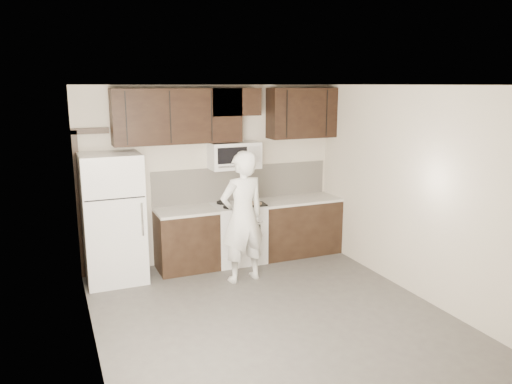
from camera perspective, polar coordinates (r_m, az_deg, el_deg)
floor at (r=6.12m, az=1.87°, el=-14.03°), size 4.50×4.50×0.00m
back_wall at (r=7.71m, az=-5.06°, el=2.05°), size 4.00×0.00×4.00m
ceiling at (r=5.49m, az=2.07°, el=12.13°), size 4.50×4.50×0.00m
counter_run at (r=7.84m, az=-0.03°, el=-4.46°), size 2.95×0.64×0.91m
stove at (r=7.73m, az=-2.10°, el=-4.67°), size 0.76×0.66×0.94m
backsplash at (r=7.90m, az=-1.55°, el=1.07°), size 2.90×0.02×0.54m
upper_cabinets at (r=7.50m, az=-3.25°, el=8.96°), size 3.48×0.35×0.78m
microwave at (r=7.58m, az=-2.49°, el=4.20°), size 0.76×0.42×0.40m
refrigerator at (r=7.15m, az=-16.00°, el=-2.91°), size 0.80×0.76×1.80m
door_trim at (r=7.35m, az=-19.33°, el=0.07°), size 0.50×0.08×2.12m
saucepan at (r=7.80m, az=-1.27°, el=-0.63°), size 0.28×0.16×0.15m
baking_tray at (r=7.57m, az=-0.23°, el=-1.44°), size 0.38×0.30×0.02m
pizza at (r=7.56m, az=-0.23°, el=-1.31°), size 0.26×0.26×0.02m
person at (r=6.87m, az=-1.55°, el=-2.87°), size 0.73×0.54×1.84m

